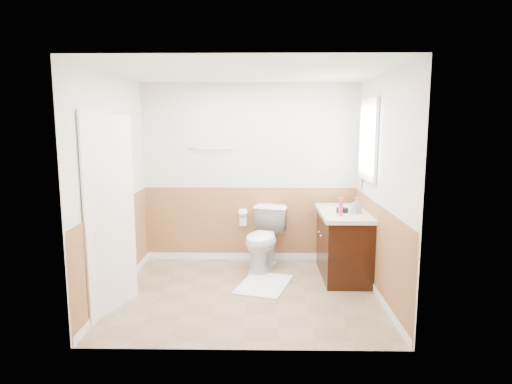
{
  "coord_description": "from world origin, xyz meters",
  "views": [
    {
      "loc": [
        0.19,
        -4.92,
        1.97
      ],
      "look_at": [
        0.1,
        0.25,
        1.15
      ],
      "focal_mm": 31.27,
      "sensor_mm": 36.0,
      "label": 1
    }
  ],
  "objects_px": {
    "lotion_bottle": "(341,207)",
    "soap_dispenser": "(356,205)",
    "toilet": "(264,239)",
    "vanity_cabinet": "(343,245)",
    "bath_mat": "(264,284)"
  },
  "relations": [
    {
      "from": "bath_mat",
      "to": "lotion_bottle",
      "type": "relative_size",
      "value": 3.64
    },
    {
      "from": "vanity_cabinet",
      "to": "soap_dispenser",
      "type": "height_order",
      "value": "soap_dispenser"
    },
    {
      "from": "lotion_bottle",
      "to": "soap_dispenser",
      "type": "xyz_separation_m",
      "value": [
        0.22,
        0.15,
        -0.01
      ]
    },
    {
      "from": "vanity_cabinet",
      "to": "soap_dispenser",
      "type": "distance_m",
      "value": 0.58
    },
    {
      "from": "toilet",
      "to": "bath_mat",
      "type": "distance_m",
      "value": 0.75
    },
    {
      "from": "toilet",
      "to": "bath_mat",
      "type": "bearing_deg",
      "value": -73.38
    },
    {
      "from": "bath_mat",
      "to": "soap_dispenser",
      "type": "height_order",
      "value": "soap_dispenser"
    },
    {
      "from": "toilet",
      "to": "vanity_cabinet",
      "type": "distance_m",
      "value": 1.05
    },
    {
      "from": "bath_mat",
      "to": "vanity_cabinet",
      "type": "relative_size",
      "value": 0.73
    },
    {
      "from": "bath_mat",
      "to": "soap_dispenser",
      "type": "distance_m",
      "value": 1.49
    },
    {
      "from": "lotion_bottle",
      "to": "soap_dispenser",
      "type": "height_order",
      "value": "lotion_bottle"
    },
    {
      "from": "toilet",
      "to": "lotion_bottle",
      "type": "distance_m",
      "value": 1.21
    },
    {
      "from": "bath_mat",
      "to": "lotion_bottle",
      "type": "distance_m",
      "value": 1.32
    },
    {
      "from": "vanity_cabinet",
      "to": "lotion_bottle",
      "type": "height_order",
      "value": "lotion_bottle"
    },
    {
      "from": "vanity_cabinet",
      "to": "lotion_bottle",
      "type": "distance_m",
      "value": 0.64
    }
  ]
}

